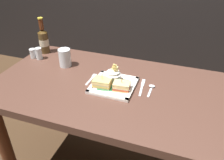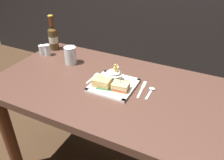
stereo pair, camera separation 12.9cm
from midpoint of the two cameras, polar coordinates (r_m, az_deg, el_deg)
name	(u,v)px [view 2 (the right image)]	position (r m, az deg, el deg)	size (l,w,h in m)	color
dining_table	(111,103)	(1.38, 2.33, -5.76)	(1.38, 0.75, 0.74)	brown
square_plate	(113,85)	(1.30, 3.20, -1.42)	(0.24, 0.24, 0.02)	white
sandwich_half_left	(102,82)	(1.29, 0.38, -0.54)	(0.10, 0.08, 0.07)	tan
sandwich_half_right	(120,87)	(1.25, 5.07, -1.75)	(0.10, 0.08, 0.08)	#DAC183
fries_cup	(114,74)	(1.32, 3.38, 1.32)	(0.09, 0.09, 0.11)	silver
beer_bottle	(53,37)	(1.75, -12.31, 10.27)	(0.07, 0.07, 0.26)	#513B1F
water_glass	(71,57)	(1.54, -7.88, 5.71)	(0.08, 0.08, 0.12)	silver
fork	(93,77)	(1.39, -1.96, 0.58)	(0.03, 0.13, 0.00)	silver
knife	(142,89)	(1.30, 10.28, -2.18)	(0.03, 0.17, 0.00)	silver
spoon	(151,90)	(1.30, 12.54, -2.55)	(0.03, 0.12, 0.01)	silver
salt_shaker	(42,50)	(1.72, -14.93, 7.09)	(0.04, 0.04, 0.07)	silver
pepper_shaker	(47,51)	(1.69, -13.64, 7.01)	(0.05, 0.05, 0.08)	silver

